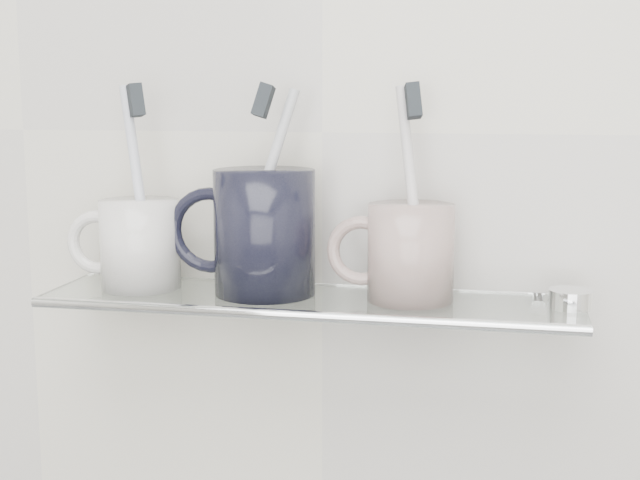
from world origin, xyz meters
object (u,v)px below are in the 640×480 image
(mug_left, at_px, (140,244))
(mug_right, at_px, (411,253))
(shelf_glass, at_px, (309,301))
(mug_center, at_px, (265,232))

(mug_left, bearing_deg, mug_right, 13.23)
(mug_left, height_order, mug_right, mug_right)
(shelf_glass, relative_size, mug_right, 5.63)
(mug_left, distance_m, mug_center, 0.13)
(shelf_glass, bearing_deg, mug_left, 178.30)
(mug_right, bearing_deg, mug_center, 174.61)
(shelf_glass, bearing_deg, mug_right, 3.04)
(shelf_glass, height_order, mug_left, mug_left)
(mug_right, bearing_deg, mug_left, 174.61)
(mug_right, bearing_deg, shelf_glass, 177.65)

